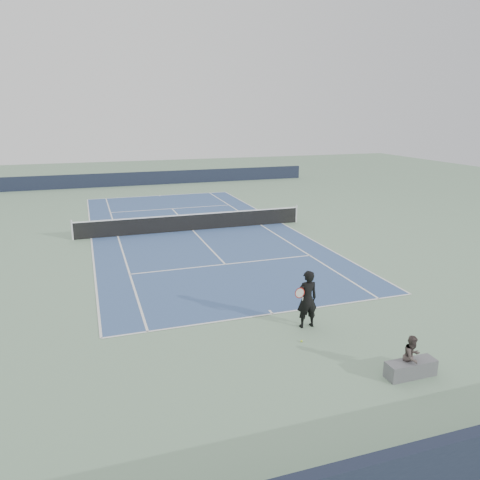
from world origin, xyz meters
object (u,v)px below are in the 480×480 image
object	(u,v)px
tennis_net	(192,222)
spectator_bench	(411,362)
tennis_player	(307,299)
tennis_ball	(302,341)

from	to	relation	value
tennis_net	spectator_bench	distance (m)	16.58
tennis_player	spectator_bench	distance (m)	3.67
tennis_net	tennis_player	size ratio (longest dim) A/B	6.98
tennis_player	spectator_bench	xyz separation A→B (m)	(1.25, -3.41, -0.54)
tennis_player	tennis_ball	xyz separation A→B (m)	(-0.58, -0.89, -0.89)
spectator_bench	tennis_ball	bearing A→B (deg)	125.94
tennis_ball	spectator_bench	bearing A→B (deg)	-54.06
tennis_net	tennis_ball	size ratio (longest dim) A/B	196.32
tennis_ball	spectator_bench	size ratio (longest dim) A/B	0.05
tennis_ball	tennis_net	bearing A→B (deg)	90.25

